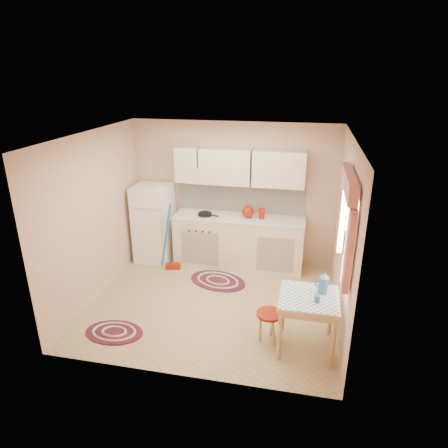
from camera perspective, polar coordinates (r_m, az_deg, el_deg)
The scene contains 14 objects.
room_shell at distance 5.69m, azimuth 0.37°, elevation 3.79°, with size 3.64×3.60×2.52m.
fridge at distance 7.33m, azimuth -9.95°, elevation 0.11°, with size 0.65×0.60×1.40m, color white.
broom at distance 6.92m, azimuth -7.51°, elevation -1.96°, with size 0.28×0.12×1.20m, color blue, non-canonical shape.
base_cabinets at distance 7.07m, azimuth 2.10°, elevation -2.64°, with size 2.25×0.60×0.88m, color silver.
countertop at distance 6.90m, azimuth 2.15°, elevation 0.85°, with size 2.27×0.62×0.04m, color silver.
frying_pan at distance 6.96m, azimuth -2.75°, elevation 1.41°, with size 0.24×0.24×0.05m, color black.
red_kettle at distance 6.83m, azimuth 3.40°, elevation 1.79°, with size 0.22×0.20×0.22m, color #901905, non-canonical shape.
red_canister at distance 6.82m, azimuth 5.39°, elevation 1.40°, with size 0.10×0.10×0.16m, color #901905.
table at distance 5.22m, azimuth 11.73°, elevation -13.56°, with size 0.72×0.72×0.72m, color #DEB56F.
stool at distance 5.33m, azimuth 6.43°, elevation -14.37°, with size 0.34×0.34×0.42m, color #901905.
coffee_pot at distance 5.06m, azimuth 14.01°, elevation -8.15°, with size 0.15×0.13×0.30m, color teal, non-canonical shape.
mug at distance 4.92m, azimuth 13.15°, elevation -10.35°, with size 0.07×0.07×0.10m, color teal.
rug_center at distance 6.72m, azimuth -0.89°, elevation -8.11°, with size 0.97×0.65×0.02m, color maroon, non-canonical shape.
rug_left at distance 5.74m, azimuth -15.41°, elevation -14.68°, with size 0.79×0.53×0.02m, color maroon, non-canonical shape.
Camera 1 is at (1.24, -5.08, 3.30)m, focal length 32.00 mm.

